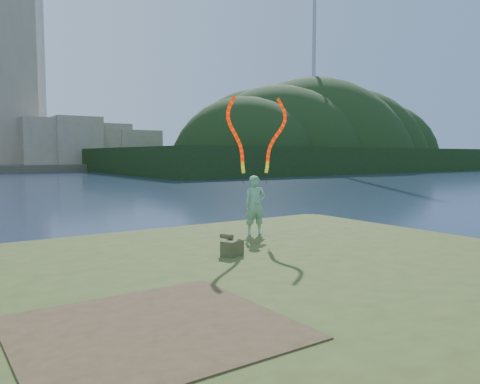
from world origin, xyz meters
TOP-DOWN VIEW (x-y plane):
  - ground at (0.00, 0.00)m, footprint 320.00×320.00m
  - grassy_knoll at (0.00, -2.30)m, footprint 20.00×18.00m
  - dirt_patch at (-2.20, -3.20)m, footprint 3.20×3.00m
  - wooded_hill at (59.57, 59.96)m, footprint 78.00×50.00m
  - woman_with_ribbons at (2.87, 1.57)m, footprint 1.91×0.74m
  - canvas_bag at (0.92, -0.26)m, footprint 0.53×0.59m

SIDE VIEW (x-z plane):
  - ground at x=0.00m, z-range 0.00..0.00m
  - wooded_hill at x=59.57m, z-range -31.34..31.66m
  - grassy_knoll at x=0.00m, z-range -0.06..0.74m
  - dirt_patch at x=-2.20m, z-range 0.80..0.82m
  - canvas_bag at x=0.92m, z-range 0.76..1.19m
  - woman_with_ribbons at x=2.87m, z-range 0.24..4.20m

